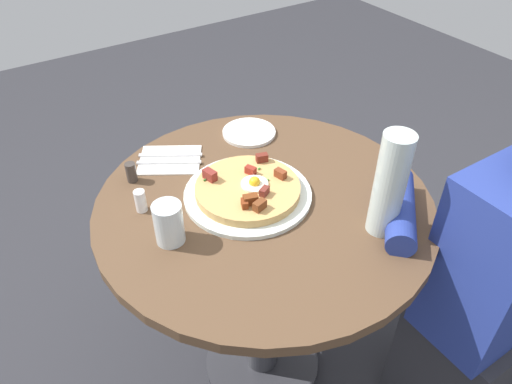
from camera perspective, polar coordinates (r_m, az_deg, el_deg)
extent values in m
plane|color=#2D2D33|center=(1.82, 0.71, -19.35)|extent=(6.00, 6.00, 0.00)
cylinder|color=brown|center=(1.25, 0.97, -1.49)|extent=(0.86, 0.86, 0.03)
cylinder|color=#333338|center=(1.52, 0.82, -12.25)|extent=(0.10, 0.10, 0.72)
cylinder|color=#333338|center=(1.81, 0.71, -19.15)|extent=(0.39, 0.39, 0.02)
cube|color=#2D2D33|center=(1.68, 22.84, -17.64)|extent=(0.32, 0.28, 0.45)
cube|color=navy|center=(1.34, 27.73, -6.30)|extent=(0.38, 0.22, 0.48)
cylinder|color=navy|center=(1.22, 16.50, -1.95)|extent=(0.23, 0.23, 0.07)
cylinder|color=silver|center=(1.25, -0.97, -0.25)|extent=(0.33, 0.33, 0.01)
cylinder|color=tan|center=(1.24, -0.98, 0.36)|extent=(0.27, 0.27, 0.02)
cylinder|color=white|center=(1.24, -0.17, 0.94)|extent=(0.07, 0.07, 0.01)
sphere|color=yellow|center=(1.23, -0.17, 1.16)|extent=(0.03, 0.03, 0.03)
cube|color=maroon|center=(1.31, 0.70, 4.02)|extent=(0.04, 0.03, 0.02)
cube|color=maroon|center=(1.20, 0.98, 0.08)|extent=(0.03, 0.03, 0.02)
cube|color=brown|center=(1.17, -0.64, -0.91)|extent=(0.04, 0.03, 0.03)
cube|color=maroon|center=(1.17, -1.35, -1.36)|extent=(0.02, 0.03, 0.02)
cube|color=brown|center=(1.16, 0.43, -1.56)|extent=(0.04, 0.03, 0.02)
cube|color=maroon|center=(1.25, -5.42, 2.00)|extent=(0.03, 0.04, 0.03)
cube|color=brown|center=(1.26, 2.86, 2.14)|extent=(0.02, 0.03, 0.02)
cube|color=maroon|center=(1.27, -0.64, 2.56)|extent=(0.03, 0.03, 0.02)
cube|color=#387F2D|center=(1.29, 0.37, 2.75)|extent=(0.01, 0.00, 0.00)
cube|color=#387F2D|center=(1.17, -1.10, -1.55)|extent=(0.00, 0.01, 0.00)
cube|color=#387F2D|center=(1.25, 1.36, 1.40)|extent=(0.01, 0.00, 0.00)
cube|color=#387F2D|center=(1.26, -6.00, 1.43)|extent=(0.01, 0.00, 0.00)
cube|color=#387F2D|center=(1.21, 0.03, 0.16)|extent=(0.01, 0.00, 0.00)
cylinder|color=white|center=(1.50, -0.82, 6.98)|extent=(0.16, 0.16, 0.01)
cube|color=white|center=(1.40, -10.03, 3.72)|extent=(0.22, 0.21, 0.00)
cube|color=silver|center=(1.39, -10.13, 3.44)|extent=(0.16, 0.11, 0.00)
cube|color=silver|center=(1.41, -9.97, 4.29)|extent=(0.16, 0.11, 0.00)
cylinder|color=silver|center=(1.12, -10.20, -3.59)|extent=(0.07, 0.07, 0.10)
cylinder|color=silver|center=(1.12, 15.36, 0.80)|extent=(0.07, 0.07, 0.26)
cylinder|color=white|center=(1.23, -13.35, -1.02)|extent=(0.03, 0.03, 0.06)
cylinder|color=#3F3833|center=(1.33, -14.38, 2.25)|extent=(0.03, 0.03, 0.06)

